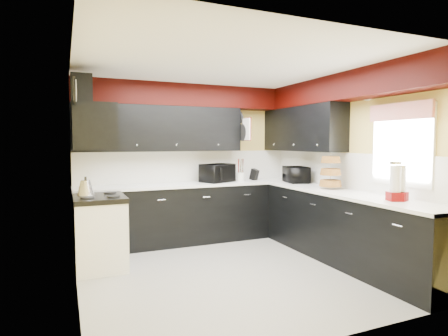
% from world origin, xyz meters
% --- Properties ---
extents(ground, '(3.60, 3.60, 0.00)m').
position_xyz_m(ground, '(0.00, 0.00, 0.00)').
color(ground, gray).
rests_on(ground, ground).
extents(wall_back, '(3.60, 0.06, 2.50)m').
position_xyz_m(wall_back, '(0.00, 1.80, 1.25)').
color(wall_back, '#E0C666').
rests_on(wall_back, ground).
extents(wall_right, '(0.06, 3.60, 2.50)m').
position_xyz_m(wall_right, '(1.80, 0.00, 1.25)').
color(wall_right, '#E0C666').
rests_on(wall_right, ground).
extents(wall_left, '(0.06, 3.60, 2.50)m').
position_xyz_m(wall_left, '(-1.80, 0.00, 1.25)').
color(wall_left, '#E0C666').
rests_on(wall_left, ground).
extents(ceiling, '(3.60, 3.60, 0.06)m').
position_xyz_m(ceiling, '(0.00, 0.00, 2.50)').
color(ceiling, white).
rests_on(ceiling, wall_back).
extents(cab_back, '(3.60, 0.60, 0.90)m').
position_xyz_m(cab_back, '(0.00, 1.50, 0.45)').
color(cab_back, black).
rests_on(cab_back, ground).
extents(cab_right, '(0.60, 3.00, 0.90)m').
position_xyz_m(cab_right, '(1.50, -0.30, 0.45)').
color(cab_right, black).
rests_on(cab_right, ground).
extents(counter_back, '(3.62, 0.64, 0.04)m').
position_xyz_m(counter_back, '(0.00, 1.50, 0.92)').
color(counter_back, white).
rests_on(counter_back, cab_back).
extents(counter_right, '(0.64, 3.02, 0.04)m').
position_xyz_m(counter_right, '(1.50, -0.30, 0.92)').
color(counter_right, white).
rests_on(counter_right, cab_right).
extents(splash_back, '(3.60, 0.02, 0.50)m').
position_xyz_m(splash_back, '(0.00, 1.79, 1.19)').
color(splash_back, white).
rests_on(splash_back, counter_back).
extents(splash_right, '(0.02, 3.60, 0.50)m').
position_xyz_m(splash_right, '(1.79, 0.00, 1.19)').
color(splash_right, white).
rests_on(splash_right, counter_right).
extents(upper_back, '(2.60, 0.35, 0.70)m').
position_xyz_m(upper_back, '(-0.50, 1.62, 1.80)').
color(upper_back, black).
rests_on(upper_back, wall_back).
extents(upper_right, '(0.35, 1.80, 0.70)m').
position_xyz_m(upper_right, '(1.62, 0.90, 1.80)').
color(upper_right, black).
rests_on(upper_right, wall_right).
extents(soffit_back, '(3.60, 0.36, 0.35)m').
position_xyz_m(soffit_back, '(0.00, 1.62, 2.33)').
color(soffit_back, black).
rests_on(soffit_back, wall_back).
extents(soffit_right, '(0.36, 3.24, 0.35)m').
position_xyz_m(soffit_right, '(1.62, -0.18, 2.33)').
color(soffit_right, black).
rests_on(soffit_right, wall_right).
extents(stove, '(0.60, 0.75, 0.86)m').
position_xyz_m(stove, '(-1.50, 0.75, 0.43)').
color(stove, white).
rests_on(stove, ground).
extents(cooktop, '(0.62, 0.77, 0.06)m').
position_xyz_m(cooktop, '(-1.50, 0.75, 0.89)').
color(cooktop, black).
rests_on(cooktop, stove).
extents(hood, '(0.50, 0.78, 0.55)m').
position_xyz_m(hood, '(-1.55, 0.75, 1.78)').
color(hood, black).
rests_on(hood, wall_left).
extents(hood_duct, '(0.24, 0.40, 0.40)m').
position_xyz_m(hood_duct, '(-1.68, 0.75, 2.20)').
color(hood_duct, black).
rests_on(hood_duct, wall_left).
extents(window, '(0.03, 0.86, 0.96)m').
position_xyz_m(window, '(1.79, -0.90, 1.55)').
color(window, white).
rests_on(window, wall_right).
extents(valance, '(0.04, 0.88, 0.20)m').
position_xyz_m(valance, '(1.73, -0.90, 1.95)').
color(valance, red).
rests_on(valance, wall_right).
extents(pan_top, '(0.03, 0.22, 0.40)m').
position_xyz_m(pan_top, '(0.82, 1.55, 2.00)').
color(pan_top, black).
rests_on(pan_top, upper_back).
extents(pan_mid, '(0.03, 0.28, 0.46)m').
position_xyz_m(pan_mid, '(0.82, 1.42, 1.75)').
color(pan_mid, black).
rests_on(pan_mid, upper_back).
extents(pan_low, '(0.03, 0.24, 0.42)m').
position_xyz_m(pan_low, '(0.82, 1.68, 1.72)').
color(pan_low, black).
rests_on(pan_low, upper_back).
extents(cut_board, '(0.03, 0.26, 0.35)m').
position_xyz_m(cut_board, '(0.83, 1.30, 1.80)').
color(cut_board, white).
rests_on(cut_board, upper_back).
extents(baskets, '(0.27, 0.27, 0.50)m').
position_xyz_m(baskets, '(1.52, 0.05, 1.18)').
color(baskets, brown).
rests_on(baskets, upper_right).
extents(clock, '(0.03, 0.30, 0.30)m').
position_xyz_m(clock, '(-1.77, 0.25, 2.15)').
color(clock, black).
rests_on(clock, wall_left).
extents(deco_plate, '(0.03, 0.24, 0.24)m').
position_xyz_m(deco_plate, '(1.77, -0.35, 2.25)').
color(deco_plate, white).
rests_on(deco_plate, wall_right).
extents(toaster_oven, '(0.64, 0.59, 0.29)m').
position_xyz_m(toaster_oven, '(0.41, 1.50, 1.09)').
color(toaster_oven, black).
rests_on(toaster_oven, counter_back).
extents(microwave, '(0.40, 0.52, 0.26)m').
position_xyz_m(microwave, '(1.55, 0.92, 1.07)').
color(microwave, black).
rests_on(microwave, counter_right).
extents(utensil_crock, '(0.17, 0.17, 0.15)m').
position_xyz_m(utensil_crock, '(0.82, 1.47, 1.01)').
color(utensil_crock, silver).
rests_on(utensil_crock, counter_back).
extents(knife_block, '(0.13, 0.14, 0.19)m').
position_xyz_m(knife_block, '(1.10, 1.53, 1.03)').
color(knife_block, black).
rests_on(knife_block, counter_back).
extents(kettle, '(0.25, 0.25, 0.19)m').
position_xyz_m(kettle, '(-1.65, 0.90, 1.01)').
color(kettle, '#B9B9BD').
rests_on(kettle, cooktop).
extents(dispenser_a, '(0.20, 0.20, 0.42)m').
position_xyz_m(dispenser_a, '(1.49, -1.10, 1.15)').
color(dispenser_a, '#600A05').
rests_on(dispenser_a, counter_right).
extents(dispenser_b, '(0.17, 0.17, 0.36)m').
position_xyz_m(dispenser_b, '(1.54, -1.12, 1.12)').
color(dispenser_b, '#5E0900').
rests_on(dispenser_b, counter_right).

